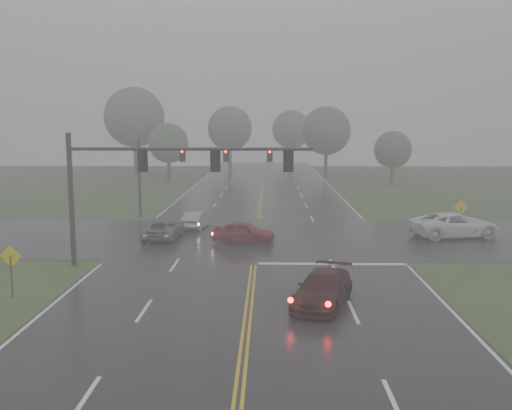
{
  "coord_description": "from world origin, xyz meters",
  "views": [
    {
      "loc": [
        0.89,
        -17.54,
        8.02
      ],
      "look_at": [
        0.1,
        16.0,
        3.2
      ],
      "focal_mm": 40.0,
      "sensor_mm": 36.0,
      "label": 1
    }
  ],
  "objects_px": {
    "sedan_red": "(244,243)",
    "sedan_silver": "(197,228)",
    "car_grey": "(164,238)",
    "pickup_white": "(454,237)",
    "signal_gantry_far": "(185,163)",
    "signal_gantry_near": "(145,173)",
    "sedan_maroon": "(322,305)"
  },
  "relations": [
    {
      "from": "sedan_silver",
      "to": "signal_gantry_far",
      "type": "bearing_deg",
      "value": -62.4
    },
    {
      "from": "sedan_maroon",
      "to": "pickup_white",
      "type": "distance_m",
      "value": 18.91
    },
    {
      "from": "car_grey",
      "to": "sedan_silver",
      "type": "bearing_deg",
      "value": -113.3
    },
    {
      "from": "sedan_maroon",
      "to": "signal_gantry_near",
      "type": "bearing_deg",
      "value": 162.48
    },
    {
      "from": "sedan_silver",
      "to": "signal_gantry_near",
      "type": "distance_m",
      "value": 13.01
    },
    {
      "from": "sedan_red",
      "to": "pickup_white",
      "type": "bearing_deg",
      "value": -74.67
    },
    {
      "from": "car_grey",
      "to": "pickup_white",
      "type": "relative_size",
      "value": 0.78
    },
    {
      "from": "sedan_silver",
      "to": "signal_gantry_far",
      "type": "height_order",
      "value": "signal_gantry_far"
    },
    {
      "from": "sedan_red",
      "to": "pickup_white",
      "type": "height_order",
      "value": "pickup_white"
    },
    {
      "from": "car_grey",
      "to": "signal_gantry_near",
      "type": "height_order",
      "value": "signal_gantry_near"
    },
    {
      "from": "sedan_maroon",
      "to": "signal_gantry_near",
      "type": "xyz_separation_m",
      "value": [
        -9.28,
        6.77,
        5.28
      ]
    },
    {
      "from": "signal_gantry_near",
      "to": "signal_gantry_far",
      "type": "xyz_separation_m",
      "value": [
        -0.31,
        16.84,
        -0.56
      ]
    },
    {
      "from": "car_grey",
      "to": "signal_gantry_near",
      "type": "xyz_separation_m",
      "value": [
        0.56,
        -7.9,
        5.28
      ]
    },
    {
      "from": "car_grey",
      "to": "pickup_white",
      "type": "bearing_deg",
      "value": -175.55
    },
    {
      "from": "sedan_red",
      "to": "signal_gantry_far",
      "type": "distance_m",
      "value": 12.67
    },
    {
      "from": "pickup_white",
      "to": "signal_gantry_near",
      "type": "relative_size",
      "value": 0.46
    },
    {
      "from": "sedan_maroon",
      "to": "sedan_silver",
      "type": "relative_size",
      "value": 1.27
    },
    {
      "from": "sedan_silver",
      "to": "signal_gantry_near",
      "type": "xyz_separation_m",
      "value": [
        -1.3,
        -11.82,
        5.28
      ]
    },
    {
      "from": "sedan_red",
      "to": "sedan_silver",
      "type": "relative_size",
      "value": 1.07
    },
    {
      "from": "sedan_maroon",
      "to": "sedan_silver",
      "type": "distance_m",
      "value": 20.23
    },
    {
      "from": "sedan_maroon",
      "to": "pickup_white",
      "type": "xyz_separation_m",
      "value": [
        10.79,
        15.53,
        0.0
      ]
    },
    {
      "from": "sedan_red",
      "to": "car_grey",
      "type": "bearing_deg",
      "value": 82.14
    },
    {
      "from": "pickup_white",
      "to": "signal_gantry_far",
      "type": "bearing_deg",
      "value": 56.44
    },
    {
      "from": "pickup_white",
      "to": "signal_gantry_far",
      "type": "relative_size",
      "value": 0.5
    },
    {
      "from": "car_grey",
      "to": "signal_gantry_far",
      "type": "bearing_deg",
      "value": -89.5
    },
    {
      "from": "sedan_silver",
      "to": "signal_gantry_far",
      "type": "xyz_separation_m",
      "value": [
        -1.62,
        5.02,
        4.72
      ]
    },
    {
      "from": "car_grey",
      "to": "signal_gantry_far",
      "type": "height_order",
      "value": "signal_gantry_far"
    },
    {
      "from": "sedan_red",
      "to": "sedan_maroon",
      "type": "bearing_deg",
      "value": -156.28
    },
    {
      "from": "sedan_silver",
      "to": "pickup_white",
      "type": "distance_m",
      "value": 19.01
    },
    {
      "from": "sedan_silver",
      "to": "car_grey",
      "type": "distance_m",
      "value": 4.34
    },
    {
      "from": "pickup_white",
      "to": "signal_gantry_near",
      "type": "distance_m",
      "value": 22.52
    },
    {
      "from": "signal_gantry_far",
      "to": "signal_gantry_near",
      "type": "bearing_deg",
      "value": -88.93
    }
  ]
}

